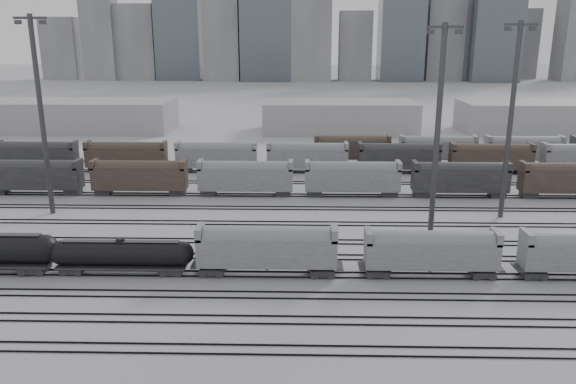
{
  "coord_description": "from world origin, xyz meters",
  "views": [
    {
      "loc": [
        -0.19,
        -54.49,
        24.76
      ],
      "look_at": [
        -1.94,
        19.81,
        4.0
      ],
      "focal_mm": 35.0,
      "sensor_mm": 36.0,
      "label": 1
    }
  ],
  "objects_px": {
    "tank_car_b": "(121,254)",
    "hopper_car_b": "(431,249)",
    "hopper_car_a": "(267,246)",
    "light_mast_c": "(438,131)"
  },
  "relations": [
    {
      "from": "tank_car_b",
      "to": "hopper_car_b",
      "type": "height_order",
      "value": "hopper_car_b"
    },
    {
      "from": "tank_car_b",
      "to": "hopper_car_b",
      "type": "distance_m",
      "value": 32.92
    },
    {
      "from": "hopper_car_a",
      "to": "tank_car_b",
      "type": "bearing_deg",
      "value": 180.0
    },
    {
      "from": "tank_car_b",
      "to": "hopper_car_a",
      "type": "height_order",
      "value": "hopper_car_a"
    },
    {
      "from": "tank_car_b",
      "to": "light_mast_c",
      "type": "height_order",
      "value": "light_mast_c"
    },
    {
      "from": "hopper_car_a",
      "to": "light_mast_c",
      "type": "distance_m",
      "value": 24.54
    },
    {
      "from": "tank_car_b",
      "to": "hopper_car_b",
      "type": "bearing_deg",
      "value": 0.0
    },
    {
      "from": "tank_car_b",
      "to": "hopper_car_a",
      "type": "xyz_separation_m",
      "value": [
        15.6,
        0.0,
        1.05
      ]
    },
    {
      "from": "hopper_car_b",
      "to": "hopper_car_a",
      "type": "bearing_deg",
      "value": 180.0
    },
    {
      "from": "hopper_car_b",
      "to": "light_mast_c",
      "type": "xyz_separation_m",
      "value": [
        2.28,
        10.28,
        10.83
      ]
    }
  ]
}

